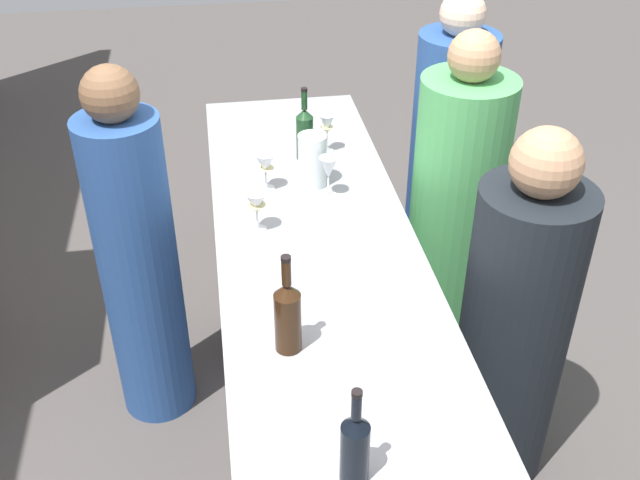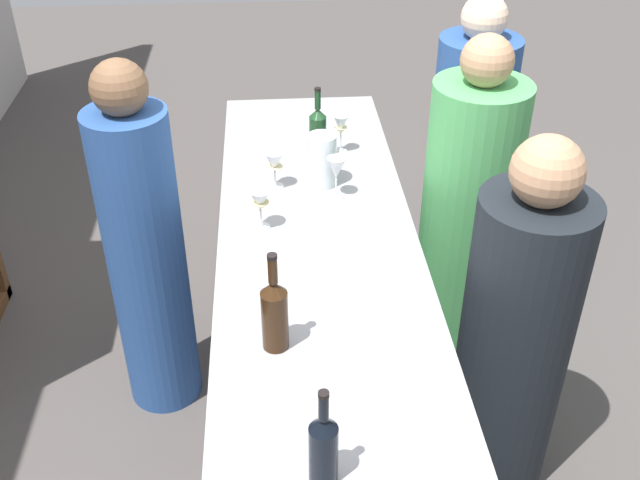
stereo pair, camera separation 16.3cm
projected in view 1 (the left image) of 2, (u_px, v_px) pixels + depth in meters
The scene contains 14 objects.
ground_plane at pixel (320, 434), 3.06m from camera, with size 12.00×12.00×0.00m, color #4C4744.
bar_counter at pixel (320, 351), 2.80m from camera, with size 2.60×0.70×0.92m.
wine_bottle_leftmost_near_black at pixel (355, 446), 1.72m from camera, with size 0.07×0.07×0.28m.
wine_bottle_second_left_amber_brown at pixel (288, 315), 2.08m from camera, with size 0.08×0.08×0.32m.
wine_bottle_center_olive_green at pixel (305, 132), 3.04m from camera, with size 0.07×0.07×0.31m.
wine_glass_near_left at pixel (327, 126), 3.09m from camera, with size 0.06×0.06×0.17m.
wine_glass_near_center at pixel (328, 169), 2.79m from camera, with size 0.07×0.07×0.16m.
wine_glass_near_right at pixel (265, 166), 2.84m from camera, with size 0.08×0.08×0.15m.
wine_glass_far_left at pixel (257, 205), 2.60m from camera, with size 0.08×0.08×0.15m.
water_pitcher at pixel (312, 160), 2.87m from camera, with size 0.11×0.11×0.21m.
person_left_guest at pixel (514, 331), 2.61m from camera, with size 0.40×0.40×1.43m.
person_center_guest at pixel (454, 224), 3.10m from camera, with size 0.45×0.45×1.52m.
person_right_guest at pixel (447, 161), 3.57m from camera, with size 0.43×0.43×1.50m.
person_server_behind at pixel (139, 266), 2.84m from camera, with size 0.38×0.38×1.50m.
Camera 1 is at (-2.05, 0.32, 2.38)m, focal length 41.81 mm.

